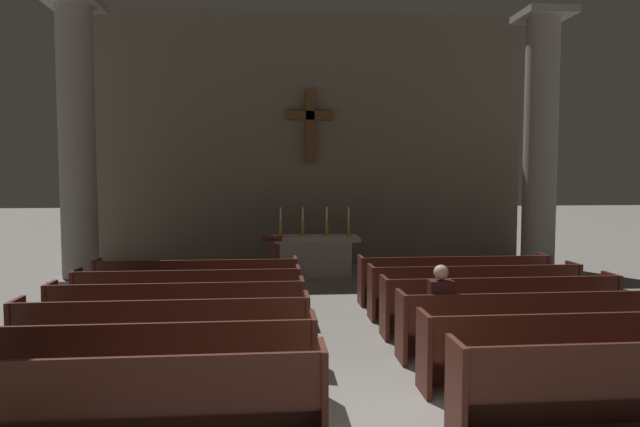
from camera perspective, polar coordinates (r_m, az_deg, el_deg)
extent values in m
cube|color=#4C2319|center=(5.64, -19.76, -18.01)|extent=(3.63, 0.40, 0.05)
cube|color=#4C2319|center=(5.34, -20.46, -16.14)|extent=(3.63, 0.05, 0.50)
cube|color=#4C2319|center=(5.89, -19.24, -19.41)|extent=(3.63, 0.04, 0.40)
cube|color=#4C2319|center=(5.46, 0.27, -17.98)|extent=(0.06, 0.50, 0.95)
cube|color=#4C2319|center=(6.66, -17.27, -14.52)|extent=(3.63, 0.40, 0.05)
cube|color=#4C2319|center=(6.37, -17.76, -12.80)|extent=(3.63, 0.05, 0.50)
cube|color=#4C2319|center=(6.90, -16.91, -15.83)|extent=(3.63, 0.04, 0.40)
cube|color=#4C2319|center=(6.50, -0.69, -14.34)|extent=(0.06, 0.50, 0.95)
cube|color=#4C2319|center=(7.70, -15.50, -11.95)|extent=(3.63, 0.40, 0.05)
cube|color=#4C2319|center=(7.42, -15.86, -10.37)|extent=(3.63, 0.05, 0.50)
cube|color=#4C2319|center=(7.94, -15.23, -13.16)|extent=(3.63, 0.04, 0.40)
cube|color=#4C2319|center=(7.56, -1.36, -11.71)|extent=(0.06, 0.50, 0.95)
cube|color=#4C2319|center=(8.20, -28.55, -10.95)|extent=(0.06, 0.50, 0.95)
cube|color=#4C2319|center=(8.76, -14.18, -9.99)|extent=(3.63, 0.40, 0.05)
cube|color=#4C2319|center=(8.49, -14.45, -8.54)|extent=(3.63, 0.05, 0.50)
cube|color=#4C2319|center=(8.99, -13.97, -11.11)|extent=(3.63, 0.04, 0.40)
cube|color=#4C2319|center=(8.64, -1.85, -9.73)|extent=(0.06, 0.50, 0.95)
cube|color=#4C2319|center=(9.20, -25.77, -9.27)|extent=(0.06, 0.50, 0.95)
cube|color=#4C2319|center=(9.84, -13.15, -8.45)|extent=(3.63, 0.40, 0.05)
cube|color=#4C2319|center=(9.56, -13.37, -7.12)|extent=(3.63, 0.05, 0.50)
cube|color=#4C2319|center=(10.06, -12.99, -9.48)|extent=(3.63, 0.04, 0.40)
cube|color=#4C2319|center=(9.72, -2.24, -8.19)|extent=(0.06, 0.50, 0.95)
cube|color=#4C2319|center=(10.23, -23.56, -7.91)|extent=(0.06, 0.50, 0.95)
cube|color=#4C2319|center=(10.92, -12.34, -7.21)|extent=(3.63, 0.40, 0.05)
cube|color=#4C2319|center=(10.65, -12.51, -5.99)|extent=(3.63, 0.05, 0.50)
cube|color=#4C2319|center=(11.14, -12.20, -8.17)|extent=(3.63, 0.04, 0.40)
cube|color=#4C2319|center=(10.81, -2.54, -6.96)|extent=(0.06, 0.50, 0.95)
cube|color=#4C2319|center=(11.27, -21.76, -6.79)|extent=(0.06, 0.50, 0.95)
cube|color=#4C2319|center=(6.55, 29.65, -15.17)|extent=(3.63, 0.40, 0.05)
cube|color=#4C2319|center=(6.76, 28.68, -16.55)|extent=(3.63, 0.04, 0.40)
cube|color=#4C2319|center=(5.71, 13.70, -17.07)|extent=(0.06, 0.50, 0.95)
cube|color=#4C2319|center=(7.44, 24.64, -12.72)|extent=(3.63, 0.40, 0.05)
cube|color=#4C2319|center=(7.18, 25.61, -11.08)|extent=(3.63, 0.05, 0.50)
cube|color=#4C2319|center=(7.66, 23.91, -13.99)|extent=(3.63, 0.04, 0.40)
cube|color=#4C2319|center=(6.72, 10.54, -13.80)|extent=(0.06, 0.50, 0.95)
cube|color=#4C2319|center=(8.39, 20.80, -10.75)|extent=(3.63, 0.40, 0.05)
cube|color=#4C2319|center=(8.13, 21.55, -9.24)|extent=(3.63, 0.05, 0.50)
cube|color=#4C2319|center=(8.61, 20.23, -11.92)|extent=(3.63, 0.04, 0.40)
cube|color=#4C2319|center=(7.75, 8.27, -11.37)|extent=(0.06, 0.50, 0.95)
cube|color=#4C2319|center=(9.37, 17.79, -9.15)|extent=(3.63, 0.40, 0.05)
cube|color=#4C2319|center=(9.11, 18.38, -7.76)|extent=(3.63, 0.05, 0.50)
cube|color=#4C2319|center=(9.59, 17.34, -10.23)|extent=(3.63, 0.04, 0.40)
cube|color=#4C2319|center=(8.80, 6.57, -9.50)|extent=(0.06, 0.50, 0.95)
cube|color=#4C2319|center=(10.20, 27.52, -8.06)|extent=(0.06, 0.50, 0.95)
cube|color=#4C2319|center=(10.38, 15.38, -7.83)|extent=(3.63, 0.40, 0.05)
cube|color=#4C2319|center=(10.13, 15.85, -6.55)|extent=(3.63, 0.05, 0.50)
cube|color=#4C2319|center=(10.60, 15.01, -8.84)|extent=(3.63, 0.04, 0.40)
cube|color=#4C2319|center=(9.87, 5.24, -8.03)|extent=(0.06, 0.50, 0.95)
cube|color=#4C2319|center=(11.13, 24.41, -6.99)|extent=(0.06, 0.50, 0.95)
cube|color=#4C2319|center=(11.41, 13.41, -6.74)|extent=(3.63, 0.40, 0.05)
cube|color=#4C2319|center=(11.16, 13.80, -5.56)|extent=(3.63, 0.05, 0.50)
cube|color=#4C2319|center=(11.62, 13.10, -7.68)|extent=(3.63, 0.04, 0.40)
cube|color=#4C2319|center=(10.94, 4.19, -6.84)|extent=(0.06, 0.50, 0.95)
cube|color=#4C2319|center=(12.09, 21.80, -6.08)|extent=(0.06, 0.50, 0.95)
cube|color=gray|center=(13.94, -23.16, -6.38)|extent=(1.10, 1.10, 0.20)
cylinder|color=gray|center=(13.75, -23.50, 6.13)|extent=(0.79, 0.79, 6.25)
cube|color=gray|center=(14.25, -23.86, 19.10)|extent=(1.18, 1.18, 0.16)
cube|color=gray|center=(14.78, 21.25, -5.76)|extent=(1.10, 1.10, 0.20)
cylinder|color=gray|center=(14.60, 21.54, 6.03)|extent=(0.79, 0.79, 6.25)
cube|color=gray|center=(15.08, 21.86, 18.28)|extent=(1.18, 1.18, 0.16)
cube|color=#A8A399|center=(14.01, -0.53, -4.61)|extent=(1.76, 0.72, 0.88)
cube|color=#A8A399|center=(13.94, -0.53, -2.58)|extent=(2.20, 0.90, 0.12)
cube|color=silver|center=(13.93, -0.53, -2.32)|extent=(2.09, 0.86, 0.01)
cylinder|color=#B79338|center=(13.89, -4.03, -2.27)|extent=(0.16, 0.16, 0.02)
cylinder|color=#B79338|center=(13.87, -4.03, -1.51)|extent=(0.07, 0.07, 0.39)
cylinder|color=silver|center=(13.84, -4.04, -0.04)|extent=(0.04, 0.04, 0.32)
cylinder|color=#B79338|center=(13.91, -1.76, -2.26)|extent=(0.16, 0.16, 0.02)
cylinder|color=#B79338|center=(13.89, -1.76, -1.50)|extent=(0.07, 0.07, 0.39)
cylinder|color=silver|center=(13.86, -1.77, -0.02)|extent=(0.04, 0.04, 0.32)
cylinder|color=#B79338|center=(13.96, 0.70, -2.23)|extent=(0.16, 0.16, 0.02)
cylinder|color=#B79338|center=(13.94, 0.70, -1.48)|extent=(0.07, 0.07, 0.39)
cylinder|color=silver|center=(13.91, 0.70, -0.01)|extent=(0.04, 0.04, 0.32)
cylinder|color=#B79338|center=(14.03, 2.94, -2.21)|extent=(0.16, 0.16, 0.02)
cylinder|color=#B79338|center=(14.01, 2.94, -1.46)|extent=(0.07, 0.07, 0.39)
cylinder|color=silver|center=(13.98, 2.94, 0.00)|extent=(0.04, 0.04, 0.32)
cube|color=#706656|center=(15.77, -1.09, 7.50)|extent=(12.08, 0.25, 7.01)
cube|color=brown|center=(15.56, -1.03, 8.85)|extent=(0.24, 0.24, 2.00)
cube|color=brown|center=(15.59, -1.03, 9.95)|extent=(1.28, 0.24, 0.24)
cylinder|color=#4C2319|center=(12.85, -4.87, -7.30)|extent=(0.36, 0.36, 0.04)
cylinder|color=#4C2319|center=(12.76, -4.89, -5.08)|extent=(0.10, 0.10, 1.05)
cube|color=#4C2319|center=(12.69, -4.90, -2.60)|extent=(0.44, 0.31, 0.15)
cube|color=#26262B|center=(8.13, 11.58, -12.50)|extent=(0.24, 0.14, 0.45)
cube|color=#26262B|center=(7.94, 11.88, -10.78)|extent=(0.28, 0.36, 0.12)
cube|color=#381919|center=(7.74, 12.20, -8.65)|extent=(0.32, 0.20, 0.54)
sphere|color=beige|center=(7.67, 12.24, -5.87)|extent=(0.20, 0.20, 0.20)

